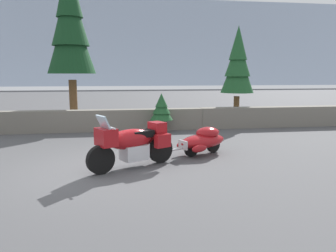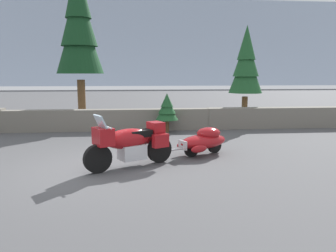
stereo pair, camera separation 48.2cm
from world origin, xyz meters
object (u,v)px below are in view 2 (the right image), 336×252
Objects in this scene: touring_motorcycle at (130,142)px; pine_tree_secondary at (246,63)px; car_shaped_trailer at (204,140)px; pine_tree_tall at (79,24)px.

pine_tree_secondary reaches higher than touring_motorcycle.
touring_motorcycle is 2.30m from car_shaped_trailer.
car_shaped_trailer is at bearing 27.99° from touring_motorcycle.
car_shaped_trailer is at bearing -118.74° from pine_tree_secondary.
pine_tree_tall is (-4.20, 5.79, 3.91)m from car_shaped_trailer.
car_shaped_trailer is 8.15m from pine_tree_tall.
pine_tree_tall is at bearing 176.43° from pine_tree_secondary.
pine_tree_tall is 7.33m from pine_tree_secondary.
car_shaped_trailer is at bearing -54.02° from pine_tree_tall.
pine_tree_secondary is at bearing 52.35° from touring_motorcycle.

